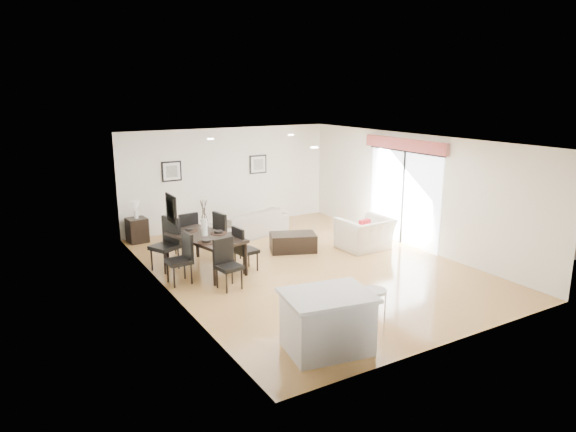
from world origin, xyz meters
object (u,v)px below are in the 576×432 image
dining_chair_efar (224,233)px  dining_chair_head (227,261)px  sofa (246,224)px  dining_chair_enear (243,247)px  dining_table (205,239)px  dining_chair_foot (187,232)px  bar_stool (375,296)px  armchair (365,234)px  coffee_table (293,242)px  kitchen_island (327,322)px  dining_chair_wnear (183,255)px  dining_chair_wfar (168,240)px  side_table (137,230)px

dining_chair_efar → dining_chair_head: 1.69m
sofa → dining_chair_head: size_ratio=2.40×
sofa → dining_chair_enear: size_ratio=2.41×
dining_table → dining_chair_foot: dining_chair_foot is taller
bar_stool → dining_chair_foot: bearing=101.9°
armchair → coffee_table: size_ratio=1.10×
dining_chair_efar → coffee_table: size_ratio=1.03×
kitchen_island → dining_chair_foot: bearing=102.4°
bar_stool → coffee_table: bearing=75.1°
dining_chair_wnear → bar_stool: 4.05m
armchair → dining_chair_head: dining_chair_head is taller
dining_chair_efar → coffee_table: 1.69m
dining_chair_wfar → dining_chair_foot: (0.65, 0.63, -0.05)m
armchair → side_table: size_ratio=1.90×
dining_chair_head → coffee_table: dining_chair_head is taller
dining_chair_wfar → dining_chair_efar: dining_chair_wfar is taller
dining_table → dining_chair_efar: size_ratio=1.82×
bar_stool → sofa: bearing=82.8°
sofa → armchair: size_ratio=1.99×
dining_chair_foot → side_table: (-0.70, 1.66, -0.26)m
dining_chair_efar → coffee_table: bearing=-108.6°
dining_chair_foot → dining_chair_efar: bearing=126.5°
dining_chair_foot → side_table: bearing=-72.9°
dining_chair_efar → dining_chair_foot: 0.93m
dining_chair_head → coffee_table: (2.27, 1.31, -0.33)m
sofa → coffee_table: 1.74m
dining_chair_efar → bar_stool: bearing=176.1°
dining_chair_head → dining_chair_wnear: bearing=124.8°
armchair → dining_chair_foot: dining_chair_foot is taller
dining_table → side_table: dining_table is taller
dining_chair_enear → dining_chair_efar: dining_chair_efar is taller
dining_chair_wfar → coffee_table: 2.94m
armchair → side_table: (-4.51, 3.32, -0.07)m
dining_chair_efar → bar_stool: (0.48, -4.54, 0.05)m
dining_table → dining_chair_enear: bearing=-49.8°
side_table → kitchen_island: 6.95m
sofa → dining_chair_head: 3.55m
dining_chair_enear → bar_stool: dining_chair_enear is taller
dining_table → coffee_table: 2.31m
armchair → dining_chair_wfar: bearing=-15.4°
armchair → dining_table: size_ratio=0.59×
dining_table → dining_chair_head: dining_chair_head is taller
sofa → bar_stool: size_ratio=3.02×
dining_chair_wfar → dining_chair_enear: size_ratio=1.16×
kitchen_island → dining_chair_enear: bearing=93.6°
dining_chair_wnear → dining_chair_enear: size_ratio=1.05×
side_table → dining_chair_wnear: bearing=-89.0°
dining_table → coffee_table: size_ratio=1.88×
dining_chair_efar → side_table: dining_chair_efar is taller
dining_chair_wfar → dining_chair_efar: (1.27, -0.06, -0.01)m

